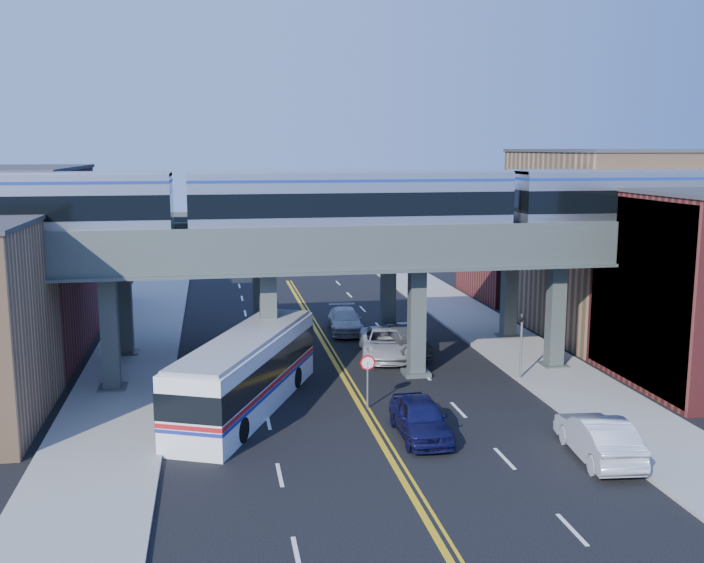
{
  "coord_description": "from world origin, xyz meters",
  "views": [
    {
      "loc": [
        -6.74,
        -32.13,
        12.26
      ],
      "look_at": [
        0.39,
        7.73,
        5.35
      ],
      "focal_mm": 40.0,
      "sensor_mm": 36.0,
      "label": 1
    }
  ],
  "objects": [
    {
      "name": "ground",
      "position": [
        0.0,
        0.0,
        0.0
      ],
      "size": [
        120.0,
        120.0,
        0.0
      ],
      "primitive_type": "plane",
      "color": "black",
      "rests_on": "ground"
    },
    {
      "name": "sidewalk_west",
      "position": [
        -11.5,
        10.0,
        0.08
      ],
      "size": [
        5.0,
        70.0,
        0.16
      ],
      "primitive_type": "cube",
      "color": "gray",
      "rests_on": "ground"
    },
    {
      "name": "sidewalk_east",
      "position": [
        11.5,
        10.0,
        0.08
      ],
      "size": [
        5.0,
        70.0,
        0.16
      ],
      "primitive_type": "cube",
      "color": "gray",
      "rests_on": "ground"
    },
    {
      "name": "building_west_b",
      "position": [
        -18.5,
        16.0,
        5.5
      ],
      "size": [
        8.0,
        14.0,
        11.0
      ],
      "primitive_type": "cube",
      "color": "maroon",
      "rests_on": "ground"
    },
    {
      "name": "building_west_c",
      "position": [
        -18.5,
        29.0,
        4.0
      ],
      "size": [
        8.0,
        10.0,
        8.0
      ],
      "primitive_type": "cube",
      "color": "#A47954",
      "rests_on": "ground"
    },
    {
      "name": "building_east_b",
      "position": [
        18.5,
        16.0,
        6.0
      ],
      "size": [
        8.0,
        14.0,
        12.0
      ],
      "primitive_type": "cube",
      "color": "#A47954",
      "rests_on": "ground"
    },
    {
      "name": "building_east_c",
      "position": [
        18.5,
        29.0,
        4.5
      ],
      "size": [
        8.0,
        10.0,
        9.0
      ],
      "primitive_type": "cube",
      "color": "maroon",
      "rests_on": "ground"
    },
    {
      "name": "mural_panel",
      "position": [
        14.55,
        4.0,
        4.75
      ],
      "size": [
        0.1,
        9.5,
        9.5
      ],
      "primitive_type": "cube",
      "color": "teal",
      "rests_on": "ground"
    },
    {
      "name": "elevated_viaduct_near",
      "position": [
        0.0,
        8.0,
        6.47
      ],
      "size": [
        52.0,
        3.6,
        7.4
      ],
      "color": "#3F4945",
      "rests_on": "ground"
    },
    {
      "name": "elevated_viaduct_far",
      "position": [
        0.0,
        15.0,
        6.47
      ],
      "size": [
        52.0,
        3.6,
        7.4
      ],
      "color": "#3F4945",
      "rests_on": "ground"
    },
    {
      "name": "transit_train",
      "position": [
        0.4,
        8.0,
        9.43
      ],
      "size": [
        51.4,
        3.23,
        3.77
      ],
      "color": "black",
      "rests_on": "elevated_viaduct_near"
    },
    {
      "name": "stop_sign",
      "position": [
        0.3,
        3.0,
        1.76
      ],
      "size": [
        0.76,
        0.09,
        2.63
      ],
      "color": "slate",
      "rests_on": "ground"
    },
    {
      "name": "traffic_signal",
      "position": [
        9.2,
        6.0,
        2.3
      ],
      "size": [
        0.15,
        0.18,
        4.1
      ],
      "color": "slate",
      "rests_on": "ground"
    },
    {
      "name": "transit_bus",
      "position": [
        -5.36,
        3.99,
        1.74
      ],
      "size": [
        7.8,
        13.21,
        3.38
      ],
      "rotation": [
        0.0,
        0.0,
        1.17
      ],
      "color": "white",
      "rests_on": "ground"
    },
    {
      "name": "car_lane_a",
      "position": [
        1.8,
        -1.06,
        0.85
      ],
      "size": [
        2.09,
        5.03,
        1.7
      ],
      "primitive_type": "imported",
      "rotation": [
        0.0,
        0.0,
        -0.01
      ],
      "color": "#10113C",
      "rests_on": "ground"
    },
    {
      "name": "car_lane_b",
      "position": [
        4.43,
        12.35,
        0.88
      ],
      "size": [
        2.14,
        5.45,
        1.77
      ],
      "primitive_type": "imported",
      "rotation": [
        0.0,
        0.0,
        0.05
      ],
      "color": "#272729",
      "rests_on": "ground"
    },
    {
      "name": "car_lane_c",
      "position": [
        3.14,
        11.99,
        0.84
      ],
      "size": [
        3.6,
        6.38,
        1.68
      ],
      "primitive_type": "imported",
      "rotation": [
        0.0,
        0.0,
        -0.14
      ],
      "color": "#BBBBBD",
      "rests_on": "ground"
    },
    {
      "name": "car_lane_d",
      "position": [
        1.9,
        18.83,
        0.76
      ],
      "size": [
        2.52,
        5.4,
        1.53
      ],
      "primitive_type": "imported",
      "rotation": [
        0.0,
        0.0,
        -0.07
      ],
      "color": "#AFB0B4",
      "rests_on": "ground"
    },
    {
      "name": "car_parked_curb",
      "position": [
        8.17,
        -4.59,
        0.89
      ],
      "size": [
        2.4,
        5.55,
        1.77
      ],
      "primitive_type": "imported",
      "rotation": [
        0.0,
        0.0,
        3.04
      ],
      "color": "silver",
      "rests_on": "ground"
    }
  ]
}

